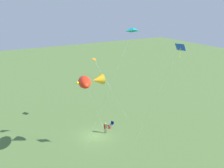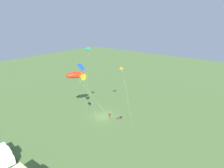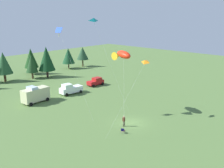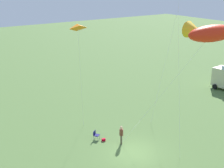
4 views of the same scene
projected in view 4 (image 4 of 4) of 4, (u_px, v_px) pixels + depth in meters
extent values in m
plane|color=#4E6D37|center=(134.00, 152.00, 26.76)|extent=(160.00, 160.00, 0.00)
cylinder|color=brown|center=(121.00, 139.00, 28.11)|extent=(0.14, 0.14, 0.85)
cylinder|color=brown|center=(121.00, 140.00, 27.91)|extent=(0.14, 0.14, 0.85)
cylinder|color=brown|center=(121.00, 132.00, 27.78)|extent=(0.46, 0.46, 0.62)
sphere|color=tan|center=(121.00, 128.00, 27.63)|extent=(0.24, 0.24, 0.24)
cylinder|color=brown|center=(122.00, 131.00, 27.96)|extent=(0.13, 0.12, 0.55)
cylinder|color=brown|center=(122.00, 133.00, 27.58)|extent=(0.14, 0.13, 0.55)
cube|color=#101052|center=(97.00, 135.00, 28.79)|extent=(0.67, 0.67, 0.04)
cube|color=#101052|center=(94.00, 133.00, 28.81)|extent=(0.30, 0.42, 0.40)
cylinder|color=#A5A8AD|center=(100.00, 137.00, 28.97)|extent=(0.03, 0.03, 0.42)
cylinder|color=#A5A8AD|center=(98.00, 139.00, 28.60)|extent=(0.03, 0.03, 0.42)
cylinder|color=#A5A8AD|center=(95.00, 136.00, 29.12)|extent=(0.03, 0.03, 0.42)
cylinder|color=#A5A8AD|center=(94.00, 138.00, 28.75)|extent=(0.03, 0.03, 0.42)
cube|color=red|center=(104.00, 140.00, 28.61)|extent=(0.30, 0.37, 0.22)
cylinder|color=black|center=(215.00, 87.00, 41.97)|extent=(0.69, 0.26, 0.68)
ellipsoid|color=red|center=(212.00, 33.00, 23.20)|extent=(2.76, 4.20, 1.49)
cone|color=gold|center=(194.00, 30.00, 24.57)|extent=(1.35, 1.35, 1.35)
cylinder|color=silver|center=(162.00, 94.00, 25.67)|extent=(5.18, 4.55, 10.28)
cylinder|color=#4C3823|center=(121.00, 144.00, 28.14)|extent=(0.04, 0.04, 0.01)
cylinder|color=silver|center=(179.00, 56.00, 26.22)|extent=(5.12, 3.43, 16.00)
cylinder|color=#4C3823|center=(180.00, 158.00, 25.88)|extent=(0.04, 0.04, 0.01)
pyramid|color=orange|center=(77.00, 26.00, 22.95)|extent=(0.78, 1.09, 0.66)
cylinder|color=silver|center=(81.00, 84.00, 27.35)|extent=(4.98, 2.92, 10.66)
cylinder|color=#4C3823|center=(84.00, 125.00, 31.78)|extent=(0.04, 0.04, 0.01)
cylinder|color=silver|center=(168.00, 49.00, 32.12)|extent=(1.88, 5.67, 14.56)
cylinder|color=#4C3823|center=(151.00, 123.00, 32.23)|extent=(0.04, 0.04, 0.01)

